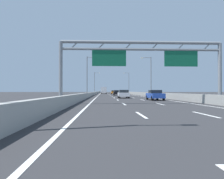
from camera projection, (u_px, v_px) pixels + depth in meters
name	position (u px, v px, depth m)	size (l,w,h in m)	color
ground_plane	(111.00, 94.00, 98.61)	(260.00, 260.00, 0.00)	#2D2D30
lane_dash_left_1	(141.00, 115.00, 11.12)	(0.16, 3.00, 0.01)	white
lane_dash_left_2	(124.00, 104.00, 20.11)	(0.16, 3.00, 0.01)	white
lane_dash_left_3	(118.00, 100.00, 29.10)	(0.16, 3.00, 0.01)	white
lane_dash_left_4	(114.00, 98.00, 38.09)	(0.16, 3.00, 0.01)	white
lane_dash_left_5	(112.00, 96.00, 47.09)	(0.16, 3.00, 0.01)	white
lane_dash_left_6	(111.00, 96.00, 56.08)	(0.16, 3.00, 0.01)	white
lane_dash_left_7	(110.00, 95.00, 65.07)	(0.16, 3.00, 0.01)	white
lane_dash_left_8	(109.00, 94.00, 74.06)	(0.16, 3.00, 0.01)	white
lane_dash_left_9	(108.00, 94.00, 83.05)	(0.16, 3.00, 0.01)	white
lane_dash_left_10	(108.00, 94.00, 92.04)	(0.16, 3.00, 0.01)	white
lane_dash_left_11	(107.00, 93.00, 101.03)	(0.16, 3.00, 0.01)	white
lane_dash_left_12	(107.00, 93.00, 110.02)	(0.16, 3.00, 0.01)	white
lane_dash_left_13	(107.00, 93.00, 119.01)	(0.16, 3.00, 0.01)	white
lane_dash_left_14	(106.00, 93.00, 128.00)	(0.16, 3.00, 0.01)	white
lane_dash_left_15	(106.00, 93.00, 137.00)	(0.16, 3.00, 0.01)	white
lane_dash_left_16	(106.00, 93.00, 145.99)	(0.16, 3.00, 0.01)	white
lane_dash_left_17	(106.00, 93.00, 154.98)	(0.16, 3.00, 0.01)	white
lane_dash_right_1	(205.00, 115.00, 11.28)	(0.16, 3.00, 0.01)	white
lane_dash_right_2	(160.00, 104.00, 20.27)	(0.16, 3.00, 0.01)	white
lane_dash_right_3	(142.00, 100.00, 29.26)	(0.16, 3.00, 0.01)	white
lane_dash_right_4	(133.00, 98.00, 38.25)	(0.16, 3.00, 0.01)	white
lane_dash_right_5	(127.00, 96.00, 47.24)	(0.16, 3.00, 0.01)	white
lane_dash_right_6	(124.00, 96.00, 56.24)	(0.16, 3.00, 0.01)	white
lane_dash_right_7	(121.00, 95.00, 65.23)	(0.16, 3.00, 0.01)	white
lane_dash_right_8	(119.00, 94.00, 74.22)	(0.16, 3.00, 0.01)	white
lane_dash_right_9	(117.00, 94.00, 83.21)	(0.16, 3.00, 0.01)	white
lane_dash_right_10	(116.00, 94.00, 92.20)	(0.16, 3.00, 0.01)	white
lane_dash_right_11	(114.00, 93.00, 101.19)	(0.16, 3.00, 0.01)	white
lane_dash_right_12	(114.00, 93.00, 110.18)	(0.16, 3.00, 0.01)	white
lane_dash_right_13	(113.00, 93.00, 119.17)	(0.16, 3.00, 0.01)	white
lane_dash_right_14	(112.00, 93.00, 128.16)	(0.16, 3.00, 0.01)	white
lane_dash_right_15	(111.00, 93.00, 137.15)	(0.16, 3.00, 0.01)	white
lane_dash_right_16	(111.00, 93.00, 146.15)	(0.16, 3.00, 0.01)	white
lane_dash_right_17	(110.00, 93.00, 155.14)	(0.16, 3.00, 0.01)	white
edge_line_left	(100.00, 94.00, 86.39)	(0.16, 176.00, 0.01)	white
edge_line_right	(124.00, 94.00, 86.86)	(0.16, 176.00, 0.01)	white
barrier_left	(97.00, 92.00, 108.30)	(0.45, 220.00, 0.95)	#9E9E99
barrier_right	(123.00, 92.00, 108.91)	(0.45, 220.00, 0.95)	#9E9E99
sign_gantry	(142.00, 56.00, 20.41)	(16.50, 0.36, 6.36)	gray
streetlamp_left_mid	(88.00, 74.00, 48.33)	(2.58, 0.28, 9.50)	slate
streetlamp_right_mid	(150.00, 74.00, 48.99)	(2.58, 0.28, 9.50)	slate
streetlamp_left_far	(95.00, 82.00, 90.26)	(2.58, 0.28, 9.50)	slate
streetlamp_right_far	(128.00, 82.00, 90.92)	(2.58, 0.28, 9.50)	slate
orange_car	(114.00, 92.00, 79.19)	(1.83, 4.15, 1.49)	orange
black_car	(117.00, 93.00, 58.15)	(1.83, 4.28, 1.50)	black
silver_car	(118.00, 92.00, 99.15)	(1.78, 4.56, 1.52)	#A8ADB2
blue_car	(155.00, 95.00, 28.83)	(1.76, 4.27, 1.44)	#2347AD
white_car	(123.00, 94.00, 36.66)	(1.83, 4.11, 1.48)	silver
box_truck	(104.00, 90.00, 92.51)	(2.49, 8.72, 2.99)	#194799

